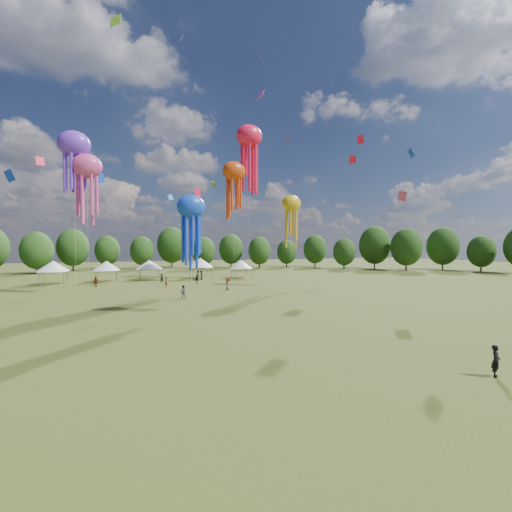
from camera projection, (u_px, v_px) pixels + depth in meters
name	position (u px, v px, depth m)	size (l,w,h in m)	color
ground	(331.00, 378.00, 17.50)	(300.00, 300.00, 0.00)	#384416
observer_main	(496.00, 361.00, 17.68)	(0.62, 0.41, 1.69)	black
spectator_near	(183.00, 292.00, 44.35)	(0.85, 0.66, 1.75)	gray
spectators_far	(181.00, 279.00, 62.83)	(20.89, 23.13, 1.89)	gray
festival_tents	(151.00, 265.00, 68.56)	(41.28, 9.28, 4.44)	#47474C
show_kites	(203.00, 169.00, 58.95)	(37.50, 34.32, 32.36)	#DF418B
small_kites	(180.00, 92.00, 53.62)	(76.62, 68.80, 45.43)	#DF418B
treeline	(154.00, 248.00, 74.00)	(201.57, 95.24, 13.43)	#38281C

